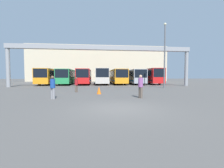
% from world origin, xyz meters
% --- Properties ---
extents(ground_plane, '(200.00, 200.00, 0.00)m').
position_xyz_m(ground_plane, '(0.00, 0.00, 0.00)').
color(ground_plane, '#514F4C').
extents(building_backdrop, '(46.18, 12.00, 11.88)m').
position_xyz_m(building_backdrop, '(0.00, 47.38, 5.94)').
color(building_backdrop, beige).
rests_on(building_backdrop, ground).
extents(overhead_gantry, '(29.95, 0.80, 6.70)m').
position_xyz_m(overhead_gantry, '(0.00, 17.21, 5.66)').
color(overhead_gantry, gray).
rests_on(overhead_gantry, ground).
extents(bus_slot_0, '(2.58, 11.98, 3.11)m').
position_xyz_m(bus_slot_0, '(-10.60, 25.07, 1.79)').
color(bus_slot_0, orange).
rests_on(bus_slot_0, ground).
extents(bus_slot_1, '(2.49, 12.48, 3.02)m').
position_xyz_m(bus_slot_1, '(-7.07, 25.32, 1.75)').
color(bus_slot_1, '#268C4C').
rests_on(bus_slot_1, ground).
extents(bus_slot_2, '(2.49, 11.15, 3.08)m').
position_xyz_m(bus_slot_2, '(-3.53, 24.66, 1.78)').
color(bus_slot_2, red).
rests_on(bus_slot_2, ground).
extents(bus_slot_3, '(2.56, 11.76, 3.22)m').
position_xyz_m(bus_slot_3, '(0.00, 24.96, 1.86)').
color(bus_slot_3, beige).
rests_on(bus_slot_3, ground).
extents(bus_slot_4, '(2.59, 12.19, 3.08)m').
position_xyz_m(bus_slot_4, '(3.53, 25.17, 1.78)').
color(bus_slot_4, orange).
rests_on(bus_slot_4, ground).
extents(bus_slot_5, '(2.57, 12.19, 3.04)m').
position_xyz_m(bus_slot_5, '(7.07, 25.18, 1.76)').
color(bus_slot_5, '#999EA5').
rests_on(bus_slot_5, ground).
extents(bus_slot_6, '(2.53, 10.77, 3.26)m').
position_xyz_m(bus_slot_6, '(10.60, 24.47, 1.88)').
color(bus_slot_6, red).
rests_on(bus_slot_6, ground).
extents(pedestrian_near_right, '(0.33, 0.33, 1.58)m').
position_xyz_m(pedestrian_near_right, '(-3.26, 8.52, 0.84)').
color(pedestrian_near_right, brown).
rests_on(pedestrian_near_right, ground).
extents(pedestrian_mid_left, '(0.37, 0.37, 1.79)m').
position_xyz_m(pedestrian_mid_left, '(2.23, 3.55, 0.95)').
color(pedestrian_mid_left, brown).
rests_on(pedestrian_mid_left, ground).
extents(pedestrian_mid_right, '(0.36, 0.36, 1.71)m').
position_xyz_m(pedestrian_mid_right, '(-4.36, 3.80, 0.91)').
color(pedestrian_mid_right, gray).
rests_on(pedestrian_mid_right, ground).
extents(traffic_cone, '(0.43, 0.43, 0.72)m').
position_xyz_m(traffic_cone, '(-0.90, 6.54, 0.36)').
color(traffic_cone, orange).
rests_on(traffic_cone, ground).
extents(lamp_post, '(0.36, 0.36, 9.24)m').
position_xyz_m(lamp_post, '(8.62, 12.98, 4.99)').
color(lamp_post, '#595B60').
rests_on(lamp_post, ground).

